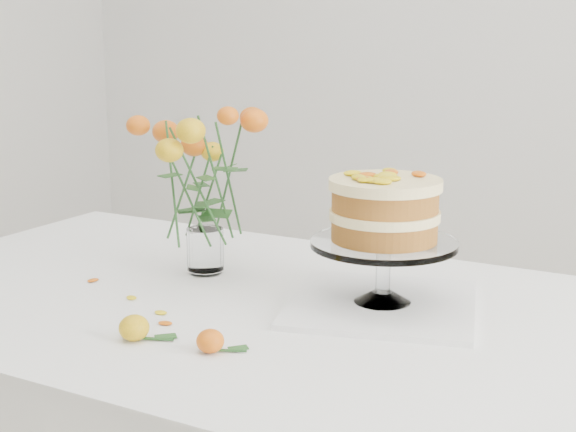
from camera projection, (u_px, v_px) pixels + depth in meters
table at (214, 334)px, 1.57m from camera, size 1.43×0.93×0.76m
napkin at (382, 304)px, 1.47m from camera, size 0.41×0.41×0.01m
cake_stand at (385, 216)px, 1.44m from camera, size 0.27×0.27×0.24m
rose_vase at (203, 167)px, 1.63m from camera, size 0.33×0.33×0.38m
loose_rose_near at (134, 328)px, 1.31m from camera, size 0.09×0.05×0.04m
loose_rose_far at (210, 341)px, 1.26m from camera, size 0.08×0.05×0.04m
stray_petal_a at (131, 298)px, 1.52m from camera, size 0.03×0.02×0.00m
stray_petal_b at (161, 313)px, 1.44m from camera, size 0.03×0.02×0.00m
stray_petal_c at (165, 323)px, 1.38m from camera, size 0.03×0.02×0.00m
stray_petal_d at (93, 280)px, 1.63m from camera, size 0.03×0.02×0.00m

